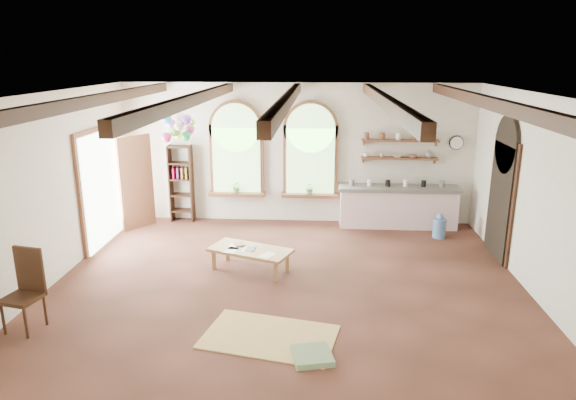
# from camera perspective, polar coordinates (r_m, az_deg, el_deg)

# --- Properties ---
(floor) EXTENTS (8.00, 8.00, 0.00)m
(floor) POSITION_cam_1_polar(r_m,az_deg,el_deg) (8.95, -0.05, -9.17)
(floor) COLOR brown
(floor) RESTS_ON ground
(ceiling_beams) EXTENTS (6.20, 6.80, 0.18)m
(ceiling_beams) POSITION_cam_1_polar(r_m,az_deg,el_deg) (8.14, -0.05, 11.03)
(ceiling_beams) COLOR #331C10
(ceiling_beams) RESTS_ON ceiling
(window_left) EXTENTS (1.30, 0.28, 2.20)m
(window_left) POSITION_cam_1_polar(r_m,az_deg,el_deg) (11.88, -5.75, 5.29)
(window_left) COLOR brown
(window_left) RESTS_ON floor
(window_right) EXTENTS (1.30, 0.28, 2.20)m
(window_right) POSITION_cam_1_polar(r_m,az_deg,el_deg) (11.72, 2.51, 5.22)
(window_right) COLOR brown
(window_right) RESTS_ON floor
(left_doorway) EXTENTS (0.10, 1.90, 2.50)m
(left_doorway) POSITION_cam_1_polar(r_m,az_deg,el_deg) (11.17, -20.07, 1.21)
(left_doorway) COLOR brown
(left_doorway) RESTS_ON floor
(right_doorway) EXTENTS (0.10, 1.30, 2.40)m
(right_doorway) POSITION_cam_1_polar(r_m,az_deg,el_deg) (10.53, 22.50, -0.16)
(right_doorway) COLOR black
(right_doorway) RESTS_ON floor
(kitchen_counter) EXTENTS (2.68, 0.62, 0.94)m
(kitchen_counter) POSITION_cam_1_polar(r_m,az_deg,el_deg) (11.90, 12.09, -0.69)
(kitchen_counter) COLOR silver
(kitchen_counter) RESTS_ON floor
(wall_shelf_lower) EXTENTS (1.70, 0.24, 0.04)m
(wall_shelf_lower) POSITION_cam_1_polar(r_m,az_deg,el_deg) (11.82, 12.27, 4.56)
(wall_shelf_lower) COLOR brown
(wall_shelf_lower) RESTS_ON wall_back
(wall_shelf_upper) EXTENTS (1.70, 0.24, 0.04)m
(wall_shelf_upper) POSITION_cam_1_polar(r_m,az_deg,el_deg) (11.76, 12.38, 6.47)
(wall_shelf_upper) COLOR brown
(wall_shelf_upper) RESTS_ON wall_back
(wall_clock) EXTENTS (0.32, 0.04, 0.32)m
(wall_clock) POSITION_cam_1_polar(r_m,az_deg,el_deg) (12.08, 18.22, 6.05)
(wall_clock) COLOR black
(wall_clock) RESTS_ON wall_back
(bookshelf) EXTENTS (0.53, 0.32, 1.80)m
(bookshelf) POSITION_cam_1_polar(r_m,az_deg,el_deg) (12.21, -11.77, 1.81)
(bookshelf) COLOR #331C10
(bookshelf) RESTS_ON floor
(coffee_table) EXTENTS (1.61, 1.16, 0.42)m
(coffee_table) POSITION_cam_1_polar(r_m,az_deg,el_deg) (9.32, -4.21, -5.71)
(coffee_table) COLOR #A27D4A
(coffee_table) RESTS_ON floor
(side_chair) EXTENTS (0.55, 0.55, 1.18)m
(side_chair) POSITION_cam_1_polar(r_m,az_deg,el_deg) (8.30, -27.20, -10.52)
(side_chair) COLOR #331C10
(side_chair) RESTS_ON floor
(floor_mat) EXTENTS (2.00, 1.47, 0.02)m
(floor_mat) POSITION_cam_1_polar(r_m,az_deg,el_deg) (7.38, -2.07, -14.90)
(floor_mat) COLOR #D8B76C
(floor_mat) RESTS_ON floor
(floor_cushion) EXTENTS (0.59, 0.59, 0.09)m
(floor_cushion) POSITION_cam_1_polar(r_m,az_deg,el_deg) (6.91, 2.71, -16.89)
(floor_cushion) COLOR #6C8B60
(floor_cushion) RESTS_ON floor
(water_jug_a) EXTENTS (0.28, 0.28, 0.54)m
(water_jug_a) POSITION_cam_1_polar(r_m,az_deg,el_deg) (11.47, 16.47, -2.90)
(water_jug_a) COLOR #537BB2
(water_jug_a) RESTS_ON floor
(water_jug_b) EXTENTS (0.27, 0.27, 0.53)m
(water_jug_b) POSITION_cam_1_polar(r_m,az_deg,el_deg) (12.16, 16.69, -1.87)
(water_jug_b) COLOR #537BB2
(water_jug_b) RESTS_ON floor
(balloon_cluster) EXTENTS (0.67, 0.67, 1.14)m
(balloon_cluster) POSITION_cam_1_polar(r_m,az_deg,el_deg) (10.89, -12.06, 7.91)
(balloon_cluster) COLOR white
(balloon_cluster) RESTS_ON floor
(table_book) EXTENTS (0.27, 0.30, 0.02)m
(table_book) POSITION_cam_1_polar(r_m,az_deg,el_deg) (9.49, -5.95, -4.95)
(table_book) COLOR olive
(table_book) RESTS_ON coffee_table
(tablet) EXTENTS (0.19, 0.26, 0.01)m
(tablet) POSITION_cam_1_polar(r_m,az_deg,el_deg) (9.28, -4.19, -5.44)
(tablet) COLOR black
(tablet) RESTS_ON coffee_table
(potted_plant_left) EXTENTS (0.27, 0.23, 0.30)m
(potted_plant_left) POSITION_cam_1_polar(r_m,az_deg,el_deg) (11.94, -5.73, 1.51)
(potted_plant_left) COLOR #598C4C
(potted_plant_left) RESTS_ON window_left
(potted_plant_right) EXTENTS (0.27, 0.23, 0.30)m
(potted_plant_right) POSITION_cam_1_polar(r_m,az_deg,el_deg) (11.79, 2.45, 1.38)
(potted_plant_right) COLOR #598C4C
(potted_plant_right) RESTS_ON window_right
(shelf_cup_a) EXTENTS (0.12, 0.10, 0.10)m
(shelf_cup_a) POSITION_cam_1_polar(r_m,az_deg,el_deg) (11.72, 8.65, 4.99)
(shelf_cup_a) COLOR white
(shelf_cup_a) RESTS_ON wall_shelf_lower
(shelf_cup_b) EXTENTS (0.10, 0.10, 0.09)m
(shelf_cup_b) POSITION_cam_1_polar(r_m,az_deg,el_deg) (11.76, 10.35, 4.93)
(shelf_cup_b) COLOR beige
(shelf_cup_b) RESTS_ON wall_shelf_lower
(shelf_bowl_a) EXTENTS (0.22, 0.22, 0.05)m
(shelf_bowl_a) POSITION_cam_1_polar(r_m,az_deg,el_deg) (11.81, 12.04, 4.79)
(shelf_bowl_a) COLOR beige
(shelf_bowl_a) RESTS_ON wall_shelf_lower
(shelf_bowl_b) EXTENTS (0.20, 0.20, 0.06)m
(shelf_bowl_b) POSITION_cam_1_polar(r_m,az_deg,el_deg) (11.86, 13.72, 4.75)
(shelf_bowl_b) COLOR #8C664C
(shelf_bowl_b) RESTS_ON wall_shelf_lower
(shelf_vase) EXTENTS (0.18, 0.18, 0.19)m
(shelf_vase) POSITION_cam_1_polar(r_m,az_deg,el_deg) (11.92, 15.40, 5.01)
(shelf_vase) COLOR slate
(shelf_vase) RESTS_ON wall_shelf_lower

